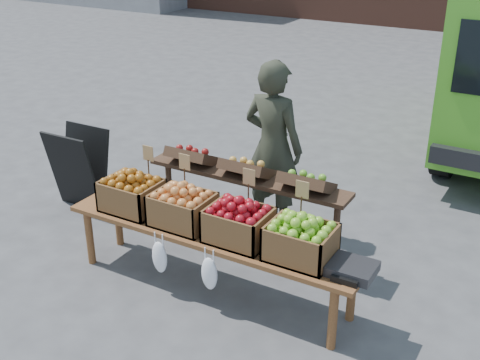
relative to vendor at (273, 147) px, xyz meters
The scene contains 10 objects.
ground 1.68m from the vendor, 56.17° to the right, with size 80.00×80.00×0.00m, color #4A4A4D.
vendor is the anchor object (origin of this frame).
chalkboard_sign 2.17m from the vendor, 162.27° to the right, with size 0.60×0.33×0.91m, color black, non-canonical shape.
back_table 0.67m from the vendor, 88.06° to the right, with size 2.10×0.44×1.04m, color #3B271A, non-canonical shape.
display_bench 1.42m from the vendor, 86.66° to the right, with size 2.70×0.56×0.57m, color brown, non-canonical shape.
crate_golden_apples 1.50m from the vendor, 120.33° to the right, with size 0.50×0.40×0.28m, color #A86E1C, non-canonical shape.
crate_russet_pears 1.31m from the vendor, 98.87° to the right, with size 0.50×0.40×0.28m, color #AD9233, non-canonical shape.
crate_red_apples 1.34m from the vendor, 74.75° to the right, with size 0.50×0.40×0.28m, color maroon, non-canonical shape.
crate_green_apples 1.58m from the vendor, 54.95° to the right, with size 0.50×0.40×0.28m, color #5F9D1D, non-canonical shape.
weighing_scale 1.86m from the vendor, 44.07° to the right, with size 0.34×0.30×0.08m, color black.
Camera 1 is at (1.70, -3.78, 3.05)m, focal length 45.00 mm.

